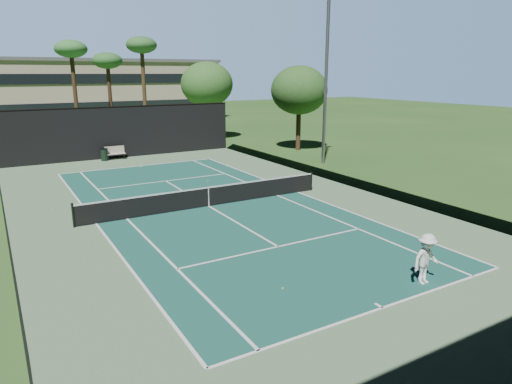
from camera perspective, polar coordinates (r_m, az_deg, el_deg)
ground at (r=23.07m, az=-5.92°, el=-1.81°), size 160.00×160.00×0.00m
apron_slab at (r=23.07m, az=-5.92°, el=-1.80°), size 18.00×32.00×0.01m
court_surface at (r=23.07m, az=-5.92°, el=-1.78°), size 10.97×23.77×0.01m
court_lines at (r=23.07m, az=-5.92°, el=-1.76°), size 11.07×23.87×0.01m
tennis_net at (r=22.92m, az=-5.95°, el=-0.48°), size 12.90×0.10×1.10m
fence at (r=22.64m, az=-6.12°, el=3.11°), size 18.04×32.05×4.03m
player at (r=15.49m, az=20.50°, el=-7.84°), size 1.10×0.66×1.66m
tennis_ball_a at (r=14.49m, az=3.34°, el=-11.93°), size 0.07×0.07×0.07m
tennis_ball_b at (r=23.79m, az=-10.52°, el=-1.39°), size 0.07×0.07×0.07m
tennis_ball_c at (r=28.37m, az=-6.05°, el=1.38°), size 0.07×0.07×0.07m
tennis_ball_d at (r=24.49m, az=-23.97°, el=-1.97°), size 0.07×0.07×0.07m
park_bench at (r=37.06m, az=-17.22°, el=4.74°), size 1.50×0.45×1.02m
trash_bin at (r=36.74m, az=-18.42°, el=4.46°), size 0.56×0.56×0.95m
palm_a at (r=44.79m, az=-22.10°, el=15.79°), size 2.80×2.80×9.32m
palm_b at (r=47.39m, az=-18.07°, el=15.00°), size 2.80×2.80×8.42m
palm_c at (r=45.17m, az=-14.10°, el=16.90°), size 2.80×2.80×9.77m
decid_tree_a at (r=46.31m, az=-6.17°, el=13.24°), size 5.12×5.12×7.62m
decid_tree_b at (r=39.62m, az=5.42°, el=12.53°), size 4.80×4.80×7.14m
campus_building at (r=66.83m, az=-22.99°, el=11.56°), size 40.50×12.50×8.30m
light_pole at (r=33.61m, az=8.76°, el=14.41°), size 0.90×0.25×12.22m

